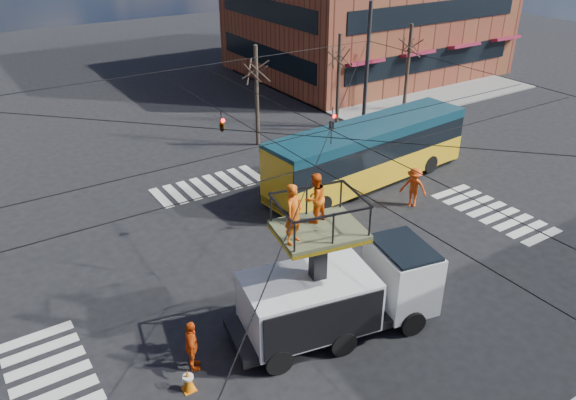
{
  "coord_description": "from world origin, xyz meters",
  "views": [
    {
      "loc": [
        -10.83,
        -14.23,
        12.78
      ],
      "look_at": [
        -0.11,
        2.28,
        2.54
      ],
      "focal_mm": 35.0,
      "sensor_mm": 36.0,
      "label": 1
    }
  ],
  "objects_px": {
    "utility_truck": "(339,281)",
    "traffic_cone": "(188,380)",
    "flagger": "(414,187)",
    "city_bus": "(369,152)",
    "worker_ground": "(192,346)"
  },
  "relations": [
    {
      "from": "utility_truck",
      "to": "city_bus",
      "type": "distance_m",
      "value": 11.78
    },
    {
      "from": "city_bus",
      "to": "worker_ground",
      "type": "distance_m",
      "value": 15.19
    },
    {
      "from": "utility_truck",
      "to": "flagger",
      "type": "distance_m",
      "value": 9.99
    },
    {
      "from": "city_bus",
      "to": "traffic_cone",
      "type": "bearing_deg",
      "value": -154.12
    },
    {
      "from": "utility_truck",
      "to": "traffic_cone",
      "type": "distance_m",
      "value": 5.65
    },
    {
      "from": "worker_ground",
      "to": "utility_truck",
      "type": "bearing_deg",
      "value": -78.13
    },
    {
      "from": "flagger",
      "to": "traffic_cone",
      "type": "bearing_deg",
      "value": -102.48
    },
    {
      "from": "utility_truck",
      "to": "flagger",
      "type": "xyz_separation_m",
      "value": [
        8.49,
        5.16,
        -1.0
      ]
    },
    {
      "from": "utility_truck",
      "to": "traffic_cone",
      "type": "height_order",
      "value": "utility_truck"
    },
    {
      "from": "traffic_cone",
      "to": "city_bus",
      "type": "bearing_deg",
      "value": 30.65
    },
    {
      "from": "utility_truck",
      "to": "flagger",
      "type": "height_order",
      "value": "utility_truck"
    },
    {
      "from": "utility_truck",
      "to": "traffic_cone",
      "type": "xyz_separation_m",
      "value": [
        -5.41,
        0.19,
        -1.59
      ]
    },
    {
      "from": "city_bus",
      "to": "flagger",
      "type": "relative_size",
      "value": 6.16
    },
    {
      "from": "utility_truck",
      "to": "city_bus",
      "type": "height_order",
      "value": "utility_truck"
    },
    {
      "from": "utility_truck",
      "to": "city_bus",
      "type": "relative_size",
      "value": 0.61
    }
  ]
}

